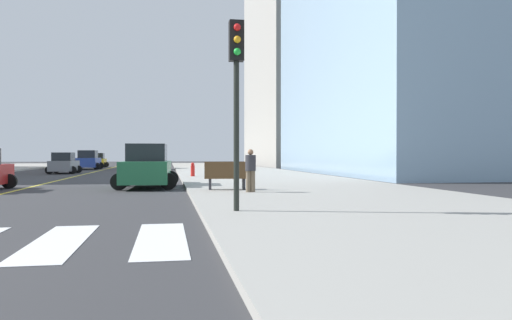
{
  "coord_description": "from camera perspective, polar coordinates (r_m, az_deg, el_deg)",
  "views": [
    {
      "loc": [
        6.41,
        -5.41,
        1.55
      ],
      "look_at": [
        11.69,
        24.6,
        1.22
      ],
      "focal_mm": 35.44,
      "sensor_mm": 36.0,
      "label": 1
    }
  ],
  "objects": [
    {
      "name": "car_green_second",
      "position": [
        24.06,
        -12.22,
        -0.81
      ],
      "size": [
        2.99,
        4.67,
        2.05
      ],
      "rotation": [
        0.0,
        0.0,
        3.1
      ],
      "color": "#236B42",
      "rests_on": "ground"
    },
    {
      "name": "car_blue_sixth",
      "position": [
        55.37,
        -18.4,
        -0.06
      ],
      "size": [
        2.8,
        4.46,
        1.99
      ],
      "rotation": [
        0.0,
        0.0,
        -0.01
      ],
      "color": "#2D479E",
      "rests_on": "ground"
    },
    {
      "name": "parking_garage_concrete",
      "position": [
        72.4,
        7.35,
        11.87
      ],
      "size": [
        18.0,
        24.0,
        31.37
      ],
      "primitive_type": "cube",
      "color": "#9E9B93",
      "rests_on": "ground"
    },
    {
      "name": "car_yellow_seventh",
      "position": [
        64.12,
        -17.44,
        -0.07
      ],
      "size": [
        2.47,
        3.91,
        1.74
      ],
      "rotation": [
        0.0,
        0.0,
        0.02
      ],
      "color": "gold",
      "rests_on": "ground"
    },
    {
      "name": "park_bench",
      "position": [
        20.23,
        -3.29,
        -1.83
      ],
      "size": [
        1.83,
        0.67,
        1.12
      ],
      "rotation": [
        0.0,
        0.0,
        1.51
      ],
      "color": "brown",
      "rests_on": "sidewalk_kerb_east"
    },
    {
      "name": "lane_divider_paint",
      "position": [
        45.89,
        -18.0,
        -1.34
      ],
      "size": [
        0.16,
        80.0,
        0.01
      ],
      "primitive_type": "cube",
      "color": "yellow",
      "rests_on": "ground"
    },
    {
      "name": "traffic_light_near_corner",
      "position": [
        12.72,
        -2.22,
        9.31
      ],
      "size": [
        0.36,
        0.41,
        4.73
      ],
      "rotation": [
        0.0,
        0.0,
        3.14
      ],
      "color": "black",
      "rests_on": "sidewalk_kerb_east"
    },
    {
      "name": "car_black_nearest",
      "position": [
        52.47,
        -11.26,
        -0.08
      ],
      "size": [
        2.9,
        4.5,
        1.97
      ],
      "rotation": [
        0.0,
        0.0,
        3.19
      ],
      "color": "black",
      "rests_on": "ground"
    },
    {
      "name": "car_gray_third",
      "position": [
        44.14,
        -20.85,
        -0.39
      ],
      "size": [
        2.45,
        3.88,
        1.72
      ],
      "rotation": [
        0.0,
        0.0,
        -0.02
      ],
      "color": "slate",
      "rests_on": "ground"
    },
    {
      "name": "fire_hydrant",
      "position": [
        32.86,
        -7.15,
        -1.08
      ],
      "size": [
        0.26,
        0.26,
        0.89
      ],
      "color": "red",
      "rests_on": "sidewalk_kerb_east"
    },
    {
      "name": "pedestrian_waiting_east",
      "position": [
        18.88,
        -0.62,
        -0.96
      ],
      "size": [
        0.4,
        0.4,
        1.6
      ],
      "rotation": [
        0.0,
        0.0,
        3.05
      ],
      "color": "brown",
      "rests_on": "sidewalk_kerb_east"
    },
    {
      "name": "sidewalk_kerb_east",
      "position": [
        26.11,
        2.86,
        -2.63
      ],
      "size": [
        10.0,
        120.0,
        0.15
      ],
      "primitive_type": "cube",
      "color": "#9E9B93",
      "rests_on": "ground"
    }
  ]
}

